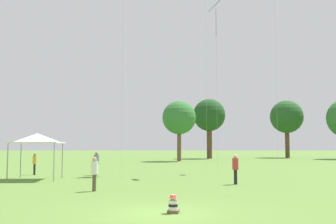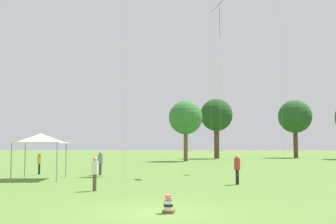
{
  "view_description": "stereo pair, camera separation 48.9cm",
  "coord_description": "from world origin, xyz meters",
  "px_view_note": "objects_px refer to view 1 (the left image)",
  "views": [
    {
      "loc": [
        0.52,
        -12.94,
        2.2
      ],
      "look_at": [
        0.13,
        6.13,
        3.81
      ],
      "focal_mm": 42.0,
      "sensor_mm": 36.0,
      "label": 1
    },
    {
      "loc": [
        1.01,
        -12.92,
        2.2
      ],
      "look_at": [
        0.13,
        6.13,
        3.81
      ],
      "focal_mm": 42.0,
      "sensor_mm": 36.0,
      "label": 2
    }
  ],
  "objects_px": {
    "person_standing_4": "(94,171)",
    "canopy_tent": "(37,139)",
    "person_standing_1": "(35,162)",
    "distant_tree_1": "(179,118)",
    "person_standing_3": "(235,167)",
    "person_standing_0": "(97,161)",
    "distant_tree_2": "(209,116)",
    "distant_tree_3": "(287,117)",
    "kite_0": "(216,9)",
    "seated_toddler": "(173,205)"
  },
  "relations": [
    {
      "from": "person_standing_4",
      "to": "distant_tree_3",
      "type": "xyz_separation_m",
      "value": [
        23.72,
        51.43,
        6.24
      ]
    },
    {
      "from": "canopy_tent",
      "to": "distant_tree_3",
      "type": "xyz_separation_m",
      "value": [
        28.73,
        45.27,
        4.58
      ]
    },
    {
      "from": "distant_tree_1",
      "to": "person_standing_3",
      "type": "bearing_deg",
      "value": -84.78
    },
    {
      "from": "person_standing_0",
      "to": "canopy_tent",
      "type": "bearing_deg",
      "value": -114.28
    },
    {
      "from": "person_standing_0",
      "to": "person_standing_1",
      "type": "relative_size",
      "value": 1.06
    },
    {
      "from": "seated_toddler",
      "to": "person_standing_1",
      "type": "xyz_separation_m",
      "value": [
        -10.44,
        16.22,
        0.73
      ]
    },
    {
      "from": "seated_toddler",
      "to": "person_standing_4",
      "type": "bearing_deg",
      "value": 129.01
    },
    {
      "from": "seated_toddler",
      "to": "distant_tree_1",
      "type": "relative_size",
      "value": 0.07
    },
    {
      "from": "kite_0",
      "to": "distant_tree_1",
      "type": "distance_m",
      "value": 25.83
    },
    {
      "from": "person_standing_1",
      "to": "distant_tree_3",
      "type": "height_order",
      "value": "distant_tree_3"
    },
    {
      "from": "person_standing_4",
      "to": "kite_0",
      "type": "height_order",
      "value": "kite_0"
    },
    {
      "from": "person_standing_0",
      "to": "person_standing_4",
      "type": "distance_m",
      "value": 10.18
    },
    {
      "from": "seated_toddler",
      "to": "person_standing_3",
      "type": "relative_size",
      "value": 0.36
    },
    {
      "from": "person_standing_0",
      "to": "distant_tree_1",
      "type": "relative_size",
      "value": 0.21
    },
    {
      "from": "person_standing_1",
      "to": "distant_tree_3",
      "type": "bearing_deg",
      "value": -58.07
    },
    {
      "from": "kite_0",
      "to": "person_standing_1",
      "type": "bearing_deg",
      "value": -57.97
    },
    {
      "from": "person_standing_4",
      "to": "distant_tree_3",
      "type": "relative_size",
      "value": 0.16
    },
    {
      "from": "person_standing_0",
      "to": "person_standing_3",
      "type": "xyz_separation_m",
      "value": [
        9.2,
        -6.58,
        -0.02
      ]
    },
    {
      "from": "seated_toddler",
      "to": "distant_tree_2",
      "type": "xyz_separation_m",
      "value": [
        5.61,
        52.22,
        6.83
      ]
    },
    {
      "from": "distant_tree_1",
      "to": "canopy_tent",
      "type": "bearing_deg",
      "value": -107.79
    },
    {
      "from": "person_standing_0",
      "to": "person_standing_1",
      "type": "height_order",
      "value": "person_standing_0"
    },
    {
      "from": "person_standing_4",
      "to": "distant_tree_2",
      "type": "bearing_deg",
      "value": -21.65
    },
    {
      "from": "canopy_tent",
      "to": "kite_0",
      "type": "xyz_separation_m",
      "value": [
        12.03,
        4.38,
        10.04
      ]
    },
    {
      "from": "canopy_tent",
      "to": "distant_tree_3",
      "type": "relative_size",
      "value": 0.33
    },
    {
      "from": "distant_tree_1",
      "to": "kite_0",
      "type": "bearing_deg",
      "value": -83.88
    },
    {
      "from": "distant_tree_3",
      "to": "canopy_tent",
      "type": "bearing_deg",
      "value": -122.4
    },
    {
      "from": "seated_toddler",
      "to": "distant_tree_2",
      "type": "height_order",
      "value": "distant_tree_2"
    },
    {
      "from": "person_standing_1",
      "to": "distant_tree_2",
      "type": "relative_size",
      "value": 0.16
    },
    {
      "from": "person_standing_3",
      "to": "distant_tree_1",
      "type": "bearing_deg",
      "value": -20.49
    },
    {
      "from": "person_standing_0",
      "to": "seated_toddler",
      "type": "bearing_deg",
      "value": -55.64
    },
    {
      "from": "distant_tree_2",
      "to": "distant_tree_3",
      "type": "height_order",
      "value": "distant_tree_3"
    },
    {
      "from": "person_standing_1",
      "to": "person_standing_4",
      "type": "height_order",
      "value": "person_standing_4"
    },
    {
      "from": "canopy_tent",
      "to": "person_standing_3",
      "type": "bearing_deg",
      "value": -12.59
    },
    {
      "from": "canopy_tent",
      "to": "distant_tree_1",
      "type": "height_order",
      "value": "distant_tree_1"
    },
    {
      "from": "person_standing_1",
      "to": "person_standing_3",
      "type": "bearing_deg",
      "value": -137.88
    },
    {
      "from": "person_standing_4",
      "to": "person_standing_0",
      "type": "bearing_deg",
      "value": 0.8
    },
    {
      "from": "person_standing_3",
      "to": "distant_tree_1",
      "type": "relative_size",
      "value": 0.2
    },
    {
      "from": "person_standing_4",
      "to": "kite_0",
      "type": "relative_size",
      "value": 0.12
    },
    {
      "from": "person_standing_1",
      "to": "canopy_tent",
      "type": "height_order",
      "value": "canopy_tent"
    },
    {
      "from": "person_standing_3",
      "to": "distant_tree_2",
      "type": "xyz_separation_m",
      "value": [
        2.17,
        42.81,
        6.09
      ]
    },
    {
      "from": "person_standing_3",
      "to": "distant_tree_3",
      "type": "relative_size",
      "value": 0.16
    },
    {
      "from": "person_standing_4",
      "to": "distant_tree_3",
      "type": "height_order",
      "value": "distant_tree_3"
    },
    {
      "from": "person_standing_0",
      "to": "kite_0",
      "type": "bearing_deg",
      "value": 18.02
    },
    {
      "from": "distant_tree_3",
      "to": "person_standing_0",
      "type": "bearing_deg",
      "value": -121.76
    },
    {
      "from": "distant_tree_1",
      "to": "distant_tree_3",
      "type": "height_order",
      "value": "distant_tree_3"
    },
    {
      "from": "person_standing_4",
      "to": "canopy_tent",
      "type": "distance_m",
      "value": 8.12
    },
    {
      "from": "person_standing_1",
      "to": "kite_0",
      "type": "distance_m",
      "value": 17.94
    },
    {
      "from": "person_standing_1",
      "to": "kite_0",
      "type": "bearing_deg",
      "value": -110.42
    },
    {
      "from": "person_standing_1",
      "to": "person_standing_0",
      "type": "bearing_deg",
      "value": -114.59
    },
    {
      "from": "person_standing_3",
      "to": "person_standing_4",
      "type": "height_order",
      "value": "person_standing_3"
    }
  ]
}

